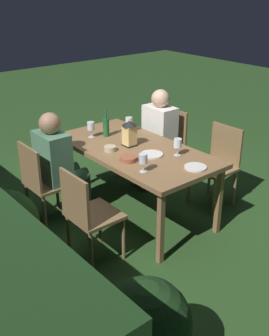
{
  "coord_description": "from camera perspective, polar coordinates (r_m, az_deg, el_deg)",
  "views": [
    {
      "loc": [
        -3.01,
        2.47,
        2.28
      ],
      "look_at": [
        0.0,
        0.0,
        0.52
      ],
      "focal_mm": 44.59,
      "sensor_mm": 36.0,
      "label": 1
    }
  ],
  "objects": [
    {
      "name": "dining_table",
      "position": [
        4.21,
        0.0,
        2.07
      ],
      "size": [
        1.76,
        0.9,
        0.74
      ],
      "color": "olive",
      "rests_on": "ground"
    },
    {
      "name": "green_bottle_on_table",
      "position": [
        4.49,
        -3.91,
        5.69
      ],
      "size": [
        0.07,
        0.07,
        0.29
      ],
      "color": "#1E5B2D",
      "rests_on": "dining_table"
    },
    {
      "name": "wine_glass_b",
      "position": [
        4.6,
        -0.76,
        6.32
      ],
      "size": [
        0.08,
        0.08,
        0.17
      ],
      "color": "silver",
      "rests_on": "dining_table"
    },
    {
      "name": "bowl_bread",
      "position": [
        3.88,
        -0.83,
        1.32
      ],
      "size": [
        0.16,
        0.16,
        0.04
      ],
      "color": "#9E5138",
      "rests_on": "dining_table"
    },
    {
      "name": "person_in_cream",
      "position": [
        4.9,
        2.89,
        4.74
      ],
      "size": [
        0.38,
        0.47,
        1.15
      ],
      "color": "white",
      "rests_on": "ground"
    },
    {
      "name": "plate_a",
      "position": [
        4.02,
        2.38,
        1.88
      ],
      "size": [
        0.22,
        0.22,
        0.01
      ],
      "primitive_type": "cylinder",
      "color": "silver",
      "rests_on": "dining_table"
    },
    {
      "name": "wine_glass_a",
      "position": [
        4.47,
        -5.99,
        5.64
      ],
      "size": [
        0.08,
        0.08,
        0.17
      ],
      "color": "silver",
      "rests_on": "dining_table"
    },
    {
      "name": "lantern_centerpiece",
      "position": [
        4.2,
        -0.7,
        4.95
      ],
      "size": [
        0.15,
        0.15,
        0.27
      ],
      "color": "black",
      "rests_on": "dining_table"
    },
    {
      "name": "chair_side_right_a",
      "position": [
        3.57,
        -6.43,
        -6.06
      ],
      "size": [
        0.42,
        0.4,
        0.87
      ],
      "color": "brown",
      "rests_on": "ground"
    },
    {
      "name": "potted_plant_by_hedge",
      "position": [
        2.62,
        1.55,
        -21.22
      ],
      "size": [
        0.55,
        0.55,
        0.73
      ],
      "color": "brown",
      "rests_on": "ground"
    },
    {
      "name": "bowl_olives",
      "position": [
        4.11,
        -3.36,
        2.7
      ],
      "size": [
        0.12,
        0.12,
        0.05
      ],
      "color": "#BCAD8E",
      "rests_on": "dining_table"
    },
    {
      "name": "ground_plane",
      "position": [
        4.51,
        0.0,
        -6.0
      ],
      "size": [
        16.0,
        16.0,
        0.0
      ],
      "primitive_type": "plane",
      "color": "#26471E"
    },
    {
      "name": "potted_plant_corner",
      "position": [
        3.6,
        -17.13,
        -7.71
      ],
      "size": [
        0.55,
        0.55,
        0.75
      ],
      "color": "#9E5133",
      "rests_on": "ground"
    },
    {
      "name": "wine_glass_d",
      "position": [
        3.62,
        1.2,
        1.18
      ],
      "size": [
        0.08,
        0.08,
        0.17
      ],
      "color": "silver",
      "rests_on": "dining_table"
    },
    {
      "name": "wine_glass_c",
      "position": [
        3.99,
        5.92,
        3.3
      ],
      "size": [
        0.08,
        0.08,
        0.17
      ],
      "color": "silver",
      "rests_on": "dining_table"
    },
    {
      "name": "chair_side_left_b",
      "position": [
        5.08,
        4.5,
        3.59
      ],
      "size": [
        0.42,
        0.4,
        0.87
      ],
      "color": "brown",
      "rests_on": "ground"
    },
    {
      "name": "chair_side_left_a",
      "position": [
        4.59,
        11.34,
        0.81
      ],
      "size": [
        0.42,
        0.4,
        0.87
      ],
      "color": "brown",
      "rests_on": "ground"
    },
    {
      "name": "chair_side_right_b",
      "position": [
        4.18,
        -12.45,
        -1.69
      ],
      "size": [
        0.42,
        0.4,
        0.87
      ],
      "color": "brown",
      "rests_on": "ground"
    },
    {
      "name": "plate_b",
      "position": [
        3.78,
        8.33,
        0.12
      ],
      "size": [
        0.2,
        0.2,
        0.01
      ],
      "primitive_type": "cylinder",
      "color": "silver",
      "rests_on": "dining_table"
    },
    {
      "name": "person_in_green",
      "position": [
        4.2,
        -10.29,
        0.91
      ],
      "size": [
        0.38,
        0.47,
        1.15
      ],
      "color": "#4C7A5B",
      "rests_on": "ground"
    }
  ]
}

